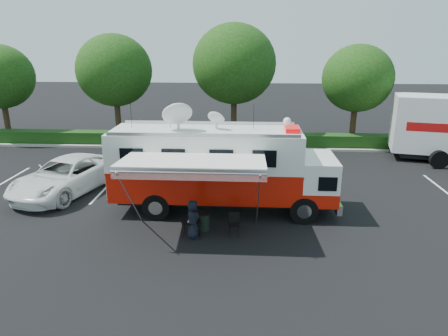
{
  "coord_description": "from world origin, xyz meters",
  "views": [
    {
      "loc": [
        1.05,
        -17.16,
        7.52
      ],
      "look_at": [
        0.0,
        0.5,
        1.9
      ],
      "focal_mm": 32.0,
      "sensor_mm": 36.0,
      "label": 1
    }
  ],
  "objects_px": {
    "trash_bin": "(204,221)",
    "white_suv": "(68,192)",
    "folding_table": "(191,223)",
    "command_truck": "(221,167)"
  },
  "relations": [
    {
      "from": "folding_table",
      "to": "trash_bin",
      "type": "height_order",
      "value": "trash_bin"
    },
    {
      "from": "folding_table",
      "to": "white_suv",
      "type": "bearing_deg",
      "value": 147.37
    },
    {
      "from": "command_truck",
      "to": "folding_table",
      "type": "bearing_deg",
      "value": -110.78
    },
    {
      "from": "folding_table",
      "to": "trash_bin",
      "type": "distance_m",
      "value": 0.79
    },
    {
      "from": "trash_bin",
      "to": "folding_table",
      "type": "bearing_deg",
      "value": -125.04
    },
    {
      "from": "white_suv",
      "to": "trash_bin",
      "type": "relative_size",
      "value": 8.39
    },
    {
      "from": "command_truck",
      "to": "trash_bin",
      "type": "height_order",
      "value": "command_truck"
    },
    {
      "from": "white_suv",
      "to": "folding_table",
      "type": "relative_size",
      "value": 7.31
    },
    {
      "from": "trash_bin",
      "to": "white_suv",
      "type": "bearing_deg",
      "value": 152.45
    },
    {
      "from": "white_suv",
      "to": "trash_bin",
      "type": "distance_m",
      "value": 8.56
    }
  ]
}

